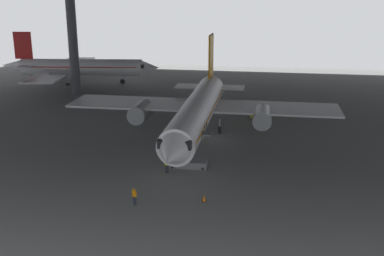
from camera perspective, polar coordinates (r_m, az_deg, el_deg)
The scene contains 8 objects.
ground_plane at distance 57.19m, azimuth 1.44°, elevation -1.19°, with size 110.00×110.00×0.00m, color slate.
airplane_main at distance 56.45m, azimuth 0.75°, elevation 2.18°, with size 34.26×35.68×11.24m.
boarding_stairs at distance 47.79m, azimuth -0.33°, elevation -3.90°, with size 4.16×1.53×4.61m.
crew_worker_near_nose at distance 39.86m, azimuth -7.00°, elevation -8.08°, with size 0.44×0.40×1.60m.
crew_worker_by_stairs at distance 46.27m, azimuth -3.05°, elevation -4.39°, with size 0.53×0.32×1.60m.
airplane_distant at distance 92.01m, azimuth -13.57°, elevation 7.17°, with size 29.99×29.14×9.67m.
traffic_cone_orange at distance 40.50m, azimuth 1.50°, elevation -8.50°, with size 0.36×0.36×0.60m.
baggage_tug at distance 66.25m, azimuth 7.77°, elevation 1.63°, with size 1.66×2.39×0.90m.
Camera 1 is at (7.41, -53.95, 17.47)m, focal length 44.03 mm.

